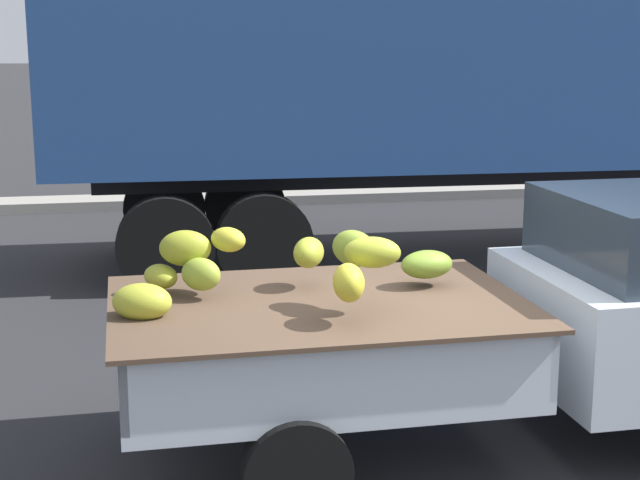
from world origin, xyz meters
TOP-DOWN VIEW (x-y plane):
  - ground at (0.00, 0.00)m, footprint 220.00×220.00m
  - curb_strip at (0.00, 10.36)m, footprint 80.00×0.80m
  - pickup_truck at (1.15, 0.29)m, footprint 4.75×1.95m
  - semi_trailer at (3.06, 5.78)m, footprint 12.05×2.84m

SIDE VIEW (x-z plane):
  - ground at x=0.00m, z-range 0.00..0.00m
  - curb_strip at x=0.00m, z-range 0.00..0.16m
  - pickup_truck at x=1.15m, z-range 0.03..1.73m
  - semi_trailer at x=3.06m, z-range 0.57..4.52m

